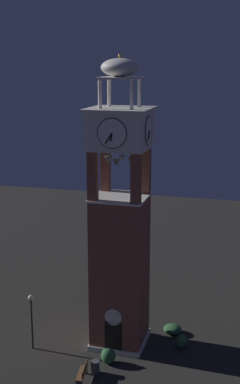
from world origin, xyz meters
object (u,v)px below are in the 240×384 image
object	(u,v)px
clock_tower	(120,234)
trash_bin	(95,367)
park_bench	(83,373)
lamp_post	(31,311)

from	to	relation	value
clock_tower	trash_bin	distance (m)	8.14
clock_tower	park_bench	distance (m)	8.59
park_bench	lamp_post	size ratio (longest dim) A/B	0.44
lamp_post	trash_bin	distance (m)	5.52
trash_bin	park_bench	bearing A→B (deg)	-117.40
clock_tower	park_bench	world-z (taller)	clock_tower
clock_tower	park_bench	size ratio (longest dim) A/B	11.26
clock_tower	trash_bin	bearing A→B (deg)	-96.44
lamp_post	trash_bin	xyz separation A→B (m)	(4.78, -1.66, -2.20)
clock_tower	trash_bin	xyz separation A→B (m)	(-0.45, -3.96, -7.10)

